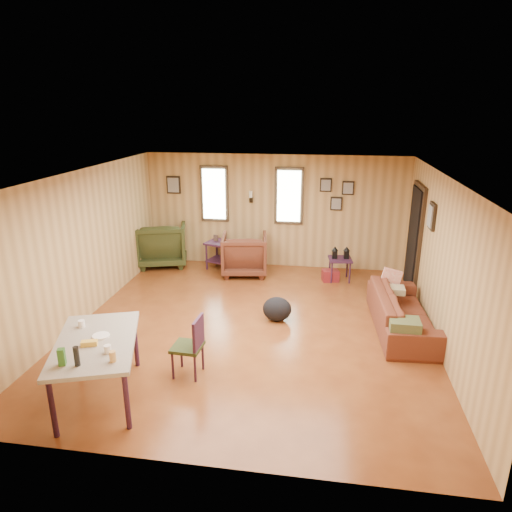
{
  "coord_description": "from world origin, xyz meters",
  "views": [
    {
      "loc": [
        1.07,
        -6.46,
        3.34
      ],
      "look_at": [
        0.0,
        0.4,
        1.05
      ],
      "focal_mm": 32.0,
      "sensor_mm": 36.0,
      "label": 1
    }
  ],
  "objects": [
    {
      "name": "dining_table",
      "position": [
        -1.49,
        -2.12,
        0.69
      ],
      "size": [
        1.32,
        1.69,
        0.97
      ],
      "rotation": [
        0.0,
        0.0,
        0.33
      ],
      "color": "gray",
      "rests_on": "ground"
    },
    {
      "name": "recliner_green",
      "position": [
        -2.43,
        2.67,
        0.53
      ],
      "size": [
        1.25,
        1.2,
        1.05
      ],
      "primitive_type": "imported",
      "rotation": [
        0.0,
        0.0,
        -2.86
      ],
      "color": "#2E3518",
      "rests_on": "ground"
    },
    {
      "name": "side_table",
      "position": [
        1.4,
        2.28,
        0.48
      ],
      "size": [
        0.49,
        0.49,
        0.71
      ],
      "rotation": [
        0.0,
        0.0,
        0.11
      ],
      "color": "#3A1A35",
      "rests_on": "ground"
    },
    {
      "name": "recliner_brown",
      "position": [
        -0.55,
        2.36,
        0.47
      ],
      "size": [
        1.02,
        0.97,
        0.93
      ],
      "primitive_type": "imported",
      "rotation": [
        0.0,
        0.0,
        3.29
      ],
      "color": "#532719",
      "rests_on": "ground"
    },
    {
      "name": "dining_chair",
      "position": [
        -0.54,
        -1.47,
        0.46
      ],
      "size": [
        0.39,
        0.39,
        0.82
      ],
      "rotation": [
        0.0,
        0.0,
        -0.06
      ],
      "color": "#2E3518",
      "rests_on": "ground"
    },
    {
      "name": "sofa_pillows",
      "position": [
        2.22,
        0.16,
        0.5
      ],
      "size": [
        0.42,
        1.76,
        0.37
      ],
      "rotation": [
        0.0,
        0.0,
        -0.01
      ],
      "color": "#4A532E",
      "rests_on": "sofa"
    },
    {
      "name": "backpack",
      "position": [
        0.37,
        0.27,
        0.2
      ],
      "size": [
        0.47,
        0.36,
        0.4
      ],
      "rotation": [
        0.0,
        0.0,
        0.02
      ],
      "color": "black",
      "rests_on": "ground"
    },
    {
      "name": "room",
      "position": [
        0.17,
        0.27,
        1.21
      ],
      "size": [
        5.54,
        6.04,
        2.44
      ],
      "color": "brown",
      "rests_on": "ground"
    },
    {
      "name": "sofa",
      "position": [
        2.32,
        0.27,
        0.4
      ],
      "size": [
        0.71,
        2.08,
        0.8
      ],
      "primitive_type": "imported",
      "rotation": [
        0.0,
        0.0,
        1.63
      ],
      "color": "brown",
      "rests_on": "ground"
    },
    {
      "name": "end_table",
      "position": [
        -1.1,
        2.61,
        0.41
      ],
      "size": [
        0.7,
        0.67,
        0.73
      ],
      "rotation": [
        0.0,
        0.0,
        -0.31
      ],
      "color": "#3A1A35",
      "rests_on": "ground"
    },
    {
      "name": "cooler",
      "position": [
        1.23,
        2.2,
        0.11
      ],
      "size": [
        0.36,
        0.3,
        0.23
      ],
      "rotation": [
        0.0,
        0.0,
        0.24
      ],
      "color": "maroon",
      "rests_on": "ground"
    }
  ]
}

